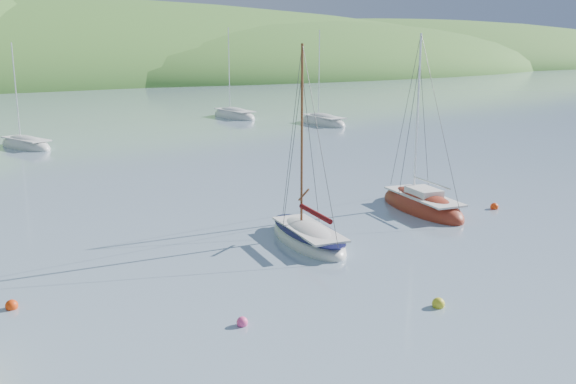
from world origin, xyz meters
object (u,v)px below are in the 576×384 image
sloop_red (422,207)px  distant_sloop_a (26,146)px  distant_sloop_d (323,123)px  daysailer_white (308,238)px  distant_sloop_b (234,116)px

sloop_red → distant_sloop_a: size_ratio=1.04×
distant_sloop_a → sloop_red: bearing=-86.2°
sloop_red → distant_sloop_d: size_ratio=0.90×
distant_sloop_a → distant_sloop_d: distant_sloop_d is taller
sloop_red → distant_sloop_d: 39.60m
daysailer_white → distant_sloop_b: size_ratio=0.81×
daysailer_white → distant_sloop_a: 37.47m
sloop_red → daysailer_white: bearing=-159.6°
daysailer_white → distant_sloop_d: (27.49, 36.30, -0.03)m
distant_sloop_b → distant_sloop_d: bearing=-67.8°
distant_sloop_a → distant_sloop_b: bearing=4.3°
distant_sloop_b → distant_sloop_d: size_ratio=1.04×
daysailer_white → sloop_red: size_ratio=0.93×
sloop_red → distant_sloop_d: distant_sloop_d is taller
sloop_red → distant_sloop_b: (13.33, 46.60, -0.01)m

